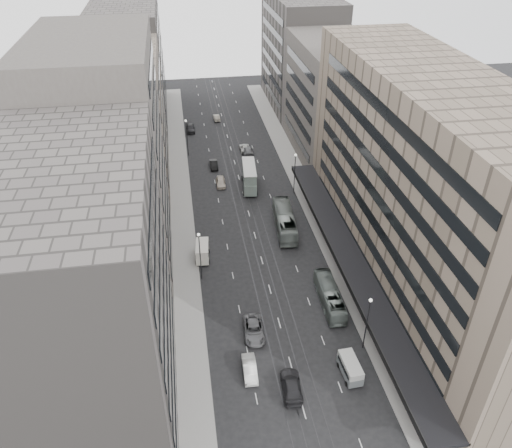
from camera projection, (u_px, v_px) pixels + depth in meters
ground at (281, 328)px, 66.70m from camera, size 220.00×220.00×0.00m
sidewalk_right at (302, 185)px, 99.06m from camera, size 4.00×125.00×0.15m
sidewalk_left at (181, 195)px, 95.88m from camera, size 4.00×125.00×0.15m
department_store at (426, 189)px, 67.83m from camera, size 19.20×60.00×30.00m
building_right_mid at (333, 100)px, 105.62m from camera, size 15.00×28.00×24.00m
building_right_far at (300, 53)px, 129.17m from camera, size 15.00×32.00×28.00m
building_left_a at (87, 303)px, 48.96m from camera, size 15.00×28.00×30.00m
building_left_b at (107, 162)px, 70.04m from camera, size 15.00×26.00×34.00m
building_left_c at (123, 120)px, 94.72m from camera, size 15.00×28.00×25.00m
building_left_d at (131, 63)px, 121.01m from camera, size 15.00×38.00×28.00m
lamp_right_near at (368, 318)px, 60.99m from camera, size 0.44×0.44×8.32m
lamp_right_far at (295, 169)px, 93.86m from camera, size 0.44×0.44×8.32m
lamp_left_near at (200, 251)px, 72.39m from camera, size 0.44×0.44×8.32m
lamp_left_far at (187, 133)px, 107.73m from camera, size 0.44×0.44×8.32m
bus_near at (330, 296)px, 69.91m from camera, size 2.69×10.20×2.82m
bus_far at (285, 221)px, 85.44m from camera, size 3.88×12.52×3.43m
double_decker at (249, 176)px, 97.04m from camera, size 3.28×8.80×4.71m
vw_microbus at (350, 368)px, 59.52m from camera, size 2.16×4.41×2.33m
panel_van at (202, 251)px, 78.51m from camera, size 2.48×4.54×2.76m
sedan_1 at (250, 369)px, 60.08m from camera, size 1.72×4.60×1.50m
sedan_2 at (254, 330)px, 65.39m from camera, size 2.97×5.82×1.57m
sedan_3 at (291, 386)px, 57.93m from camera, size 2.82×5.82×1.63m
sedan_4 at (221, 182)px, 98.83m from camera, size 1.94×4.51×1.52m
sedan_5 at (214, 165)px, 105.20m from camera, size 1.56×4.37×1.43m
sedan_6 at (245, 148)px, 112.20m from camera, size 2.30×4.81×1.33m
sedan_7 at (248, 151)px, 110.63m from camera, size 2.60×5.73×1.63m
sedan_8 at (191, 128)px, 121.28m from camera, size 2.10×5.00×1.69m
sedan_9 at (217, 117)px, 127.39m from camera, size 1.56×4.10×1.33m
pedestrian at (397, 362)px, 60.68m from camera, size 0.73×0.67×1.68m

